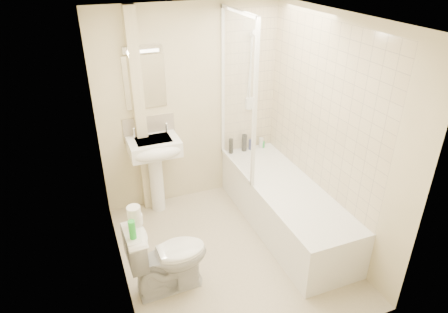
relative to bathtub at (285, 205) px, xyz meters
name	(u,v)px	position (x,y,z in m)	size (l,w,h in m)	color
floor	(230,252)	(-0.75, -0.20, -0.29)	(2.50, 2.50, 0.00)	beige
wall_back	(191,108)	(-0.75, 1.05, 0.91)	(2.20, 0.02, 2.40)	beige
wall_left	(111,175)	(-1.85, -0.20, 0.91)	(0.02, 2.50, 2.40)	beige
wall_right	(331,135)	(0.35, -0.20, 0.91)	(0.02, 2.50, 2.40)	beige
ceiling	(233,18)	(-0.75, -0.20, 2.11)	(2.20, 2.50, 0.02)	white
tile_back	(249,83)	(0.00, 1.04, 1.14)	(0.70, 0.01, 1.75)	beige
tile_right	(321,108)	(0.34, 0.00, 1.14)	(0.01, 2.10, 1.75)	beige
pipe_boxing	(140,117)	(-1.37, 0.99, 0.91)	(0.12, 0.12, 2.40)	beige
splashback	(149,128)	(-1.27, 1.04, 0.74)	(0.60, 0.01, 0.30)	beige
mirror	(145,82)	(-1.27, 1.04, 1.29)	(0.46, 0.01, 0.60)	white
strip_light	(142,49)	(-1.27, 1.02, 1.66)	(0.42, 0.07, 0.07)	silver
bathtub	(285,205)	(0.00, 0.00, 0.00)	(0.70, 2.10, 0.55)	white
shower_screen	(237,96)	(-0.35, 0.60, 1.16)	(0.04, 0.92, 1.80)	white
shower_fixture	(251,74)	(0.00, 0.99, 1.26)	(0.10, 0.16, 0.99)	white
pedestal_sink	(155,156)	(-1.27, 0.81, 0.49)	(0.57, 0.51, 1.10)	white
bottle_black_a	(231,146)	(-0.27, 0.96, 0.36)	(0.06, 0.06, 0.20)	black
bottle_black_b	(244,143)	(-0.08, 0.96, 0.37)	(0.07, 0.07, 0.22)	black
bottle_blue	(250,144)	(0.01, 0.96, 0.33)	(0.05, 0.05, 0.14)	navy
bottle_cream	(253,142)	(0.04, 0.96, 0.36)	(0.06, 0.06, 0.19)	beige
bottle_white_b	(261,143)	(0.16, 0.96, 0.33)	(0.06, 0.06, 0.14)	silver
bottle_green	(262,144)	(0.18, 0.96, 0.30)	(0.06, 0.06, 0.08)	green
toilet	(168,256)	(-1.47, -0.43, 0.08)	(0.74, 0.44, 0.74)	white
toilet_roll_lower	(136,219)	(-1.70, -0.33, 0.50)	(0.12, 0.12, 0.09)	white
toilet_roll_upper	(134,212)	(-1.72, -0.36, 0.60)	(0.12, 0.12, 0.10)	white
green_bottle	(132,230)	(-1.77, -0.52, 0.54)	(0.06, 0.06, 0.17)	green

